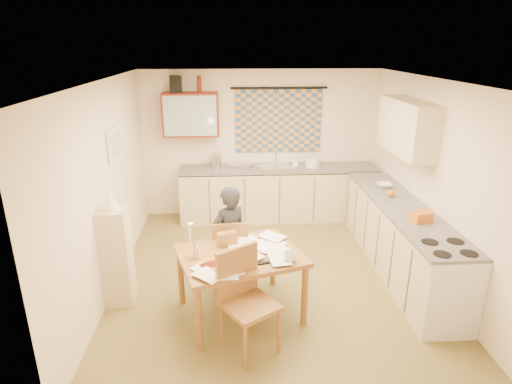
{
  "coord_description": "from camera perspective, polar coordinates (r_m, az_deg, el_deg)",
  "views": [
    {
      "loc": [
        -0.51,
        -4.95,
        2.91
      ],
      "look_at": [
        -0.2,
        0.2,
        1.1
      ],
      "focal_mm": 30.0,
      "sensor_mm": 36.0,
      "label": 1
    }
  ],
  "objects": [
    {
      "name": "floor",
      "position": [
        5.76,
        2.15,
        -11.08
      ],
      "size": [
        4.0,
        4.5,
        0.02
      ],
      "primitive_type": "cube",
      "color": "brown",
      "rests_on": "ground"
    },
    {
      "name": "ceiling",
      "position": [
        4.99,
        2.52,
        14.75
      ],
      "size": [
        4.0,
        4.5,
        0.02
      ],
      "primitive_type": "cube",
      "color": "white",
      "rests_on": "floor"
    },
    {
      "name": "wall_back",
      "position": [
        7.41,
        0.6,
        6.42
      ],
      "size": [
        4.0,
        0.02,
        2.5
      ],
      "primitive_type": "cube",
      "color": "#F7E2C4",
      "rests_on": "floor"
    },
    {
      "name": "wall_front",
      "position": [
        3.2,
        6.38,
        -12.02
      ],
      "size": [
        4.0,
        0.02,
        2.5
      ],
      "primitive_type": "cube",
      "color": "#F7E2C4",
      "rests_on": "floor"
    },
    {
      "name": "wall_left",
      "position": [
        5.43,
        -19.3,
        0.44
      ],
      "size": [
        0.02,
        4.5,
        2.5
      ],
      "primitive_type": "cube",
      "color": "#F7E2C4",
      "rests_on": "floor"
    },
    {
      "name": "wall_right",
      "position": [
        5.79,
        22.53,
        1.2
      ],
      "size": [
        0.02,
        4.5,
        2.5
      ],
      "primitive_type": "cube",
      "color": "#F7E2C4",
      "rests_on": "floor"
    },
    {
      "name": "window_blind",
      "position": [
        7.32,
        3.01,
        9.42
      ],
      "size": [
        1.45,
        0.03,
        1.05
      ],
      "primitive_type": "cube",
      "color": "#305381",
      "rests_on": "wall_back"
    },
    {
      "name": "curtain_rod",
      "position": [
        7.23,
        3.11,
        13.69
      ],
      "size": [
        1.6,
        0.04,
        0.04
      ],
      "primitive_type": "cylinder",
      "rotation": [
        0.0,
        1.57,
        0.0
      ],
      "color": "black",
      "rests_on": "wall_back"
    },
    {
      "name": "wall_cabinet",
      "position": [
        7.14,
        -8.67,
        10.2
      ],
      "size": [
        0.9,
        0.34,
        0.7
      ],
      "primitive_type": "cube",
      "color": "#63170D",
      "rests_on": "wall_back"
    },
    {
      "name": "wall_cabinet_glass",
      "position": [
        6.97,
        -8.79,
        9.98
      ],
      "size": [
        0.84,
        0.02,
        0.64
      ],
      "primitive_type": "cube",
      "color": "#99B2A5",
      "rests_on": "wall_back"
    },
    {
      "name": "upper_cabinet_right",
      "position": [
        6.07,
        19.52,
        8.2
      ],
      "size": [
        0.34,
        1.3,
        0.7
      ],
      "primitive_type": "cube",
      "color": "#CCB887",
      "rests_on": "wall_right"
    },
    {
      "name": "framed_print",
      "position": [
        5.67,
        -18.37,
        6.06
      ],
      "size": [
        0.04,
        0.5,
        0.4
      ],
      "primitive_type": "cube",
      "color": "white",
      "rests_on": "wall_left"
    },
    {
      "name": "print_canvas",
      "position": [
        5.67,
        -18.13,
        6.07
      ],
      "size": [
        0.01,
        0.42,
        0.32
      ],
      "primitive_type": "cube",
      "color": "silver",
      "rests_on": "wall_left"
    },
    {
      "name": "counter_back",
      "position": [
        7.36,
        2.9,
        -0.17
      ],
      "size": [
        3.3,
        0.62,
        0.92
      ],
      "color": "#CCB887",
      "rests_on": "floor"
    },
    {
      "name": "counter_right",
      "position": [
        5.99,
        18.64,
        -5.94
      ],
      "size": [
        0.62,
        2.95,
        0.92
      ],
      "color": "#CCB887",
      "rests_on": "floor"
    },
    {
      "name": "stove",
      "position": [
        5.04,
        23.6,
        -11.55
      ],
      "size": [
        0.59,
        0.59,
        0.92
      ],
      "color": "white",
      "rests_on": "floor"
    },
    {
      "name": "sink",
      "position": [
        7.22,
        2.53,
        3.02
      ],
      "size": [
        0.66,
        0.59,
        0.1
      ],
      "primitive_type": "cube",
      "rotation": [
        0.0,
        0.0,
        0.3
      ],
      "color": "silver",
      "rests_on": "counter_back"
    },
    {
      "name": "tap",
      "position": [
        7.35,
        2.68,
        4.77
      ],
      "size": [
        0.04,
        0.04,
        0.28
      ],
      "primitive_type": "cylinder",
      "rotation": [
        0.0,
        0.0,
        0.37
      ],
      "color": "silver",
      "rests_on": "counter_back"
    },
    {
      "name": "dish_rack",
      "position": [
        7.17,
        -1.94,
        3.48
      ],
      "size": [
        0.44,
        0.41,
        0.06
      ],
      "primitive_type": "cube",
      "rotation": [
        0.0,
        0.0,
        -0.4
      ],
      "color": "silver",
      "rests_on": "counter_back"
    },
    {
      "name": "kettle",
      "position": [
        7.15,
        -5.35,
        4.11
      ],
      "size": [
        0.2,
        0.2,
        0.24
      ],
      "primitive_type": "cylinder",
      "rotation": [
        0.0,
        0.0,
        -0.11
      ],
      "color": "silver",
      "rests_on": "counter_back"
    },
    {
      "name": "mixing_bowl",
      "position": [
        7.28,
        7.54,
        3.99
      ],
      "size": [
        0.29,
        0.29,
        0.16
      ],
      "primitive_type": "cylinder",
      "rotation": [
        0.0,
        0.0,
        -0.23
      ],
      "color": "white",
      "rests_on": "counter_back"
    },
    {
      "name": "soap_bottle",
      "position": [
        7.28,
        5.31,
        4.23
      ],
      "size": [
        0.13,
        0.13,
        0.2
      ],
      "primitive_type": "imported",
      "rotation": [
        0.0,
        0.0,
        -0.24
      ],
      "color": "white",
      "rests_on": "counter_back"
    },
    {
      "name": "bowl",
      "position": [
        6.48,
        16.7,
        0.87
      ],
      "size": [
        0.26,
        0.26,
        0.05
      ],
      "primitive_type": "imported",
      "rotation": [
        0.0,
        0.0,
        -0.1
      ],
      "color": "white",
      "rests_on": "counter_right"
    },
    {
      "name": "orange_bag",
      "position": [
        5.37,
        21.18,
        -3.08
      ],
      "size": [
        0.25,
        0.2,
        0.12
      ],
      "primitive_type": "cube",
      "rotation": [
        0.0,
        0.0,
        0.22
      ],
      "color": "#CA6818",
      "rests_on": "counter_right"
    },
    {
      "name": "fruit_orange",
      "position": [
        6.08,
        17.56,
        -0.17
      ],
      "size": [
        0.1,
        0.1,
        0.1
      ],
      "primitive_type": "sphere",
      "color": "#CA6818",
      "rests_on": "counter_right"
    },
    {
      "name": "speaker",
      "position": [
        7.11,
        -10.7,
        13.95
      ],
      "size": [
        0.2,
        0.23,
        0.26
      ],
      "primitive_type": "cube",
      "rotation": [
        0.0,
        0.0,
        0.25
      ],
      "color": "black",
      "rests_on": "wall_cabinet"
    },
    {
      "name": "bottle_green",
      "position": [
        7.1,
        -10.08,
        13.98
      ],
      "size": [
        0.08,
        0.08,
        0.26
      ],
      "primitive_type": "cylinder",
      "rotation": [
        0.0,
        0.0,
        0.22
      ],
      "color": "#195926",
      "rests_on": "wall_cabinet"
    },
    {
      "name": "bottle_brown",
      "position": [
        7.07,
        -7.58,
        14.09
      ],
      "size": [
        0.07,
        0.07,
        0.26
      ],
      "primitive_type": "cylinder",
      "rotation": [
        0.0,
        0.0,
        -0.03
      ],
      "color": "#63170D",
      "rests_on": "wall_cabinet"
    },
    {
      "name": "dining_table",
      "position": [
        4.85,
        -2.1,
        -12.09
      ],
      "size": [
        1.51,
        1.31,
        0.75
      ],
      "rotation": [
        0.0,
        0.0,
        0.31
      ],
      "color": "brown",
      "rests_on": "floor"
    },
    {
      "name": "chair_far",
      "position": [
        5.38,
        -3.49,
        -9.8
      ],
      "size": [
        0.45,
        0.45,
        0.93
      ],
      "rotation": [
        0.0,
        0.0,
        3.21
      ],
      "color": "brown",
      "rests_on": "floor"
    },
    {
      "name": "chair_near",
      "position": [
        4.39,
        -0.97,
        -16.75
      ],
      "size": [
        0.65,
        0.65,
        1.04
      ],
      "rotation": [
        0.0,
        0.0,
        0.58
      ],
      "color": "brown",
      "rests_on": "floor"
    },
    {
      "name": "person",
      "position": [
        5.2,
        -3.58,
        -6.26
      ],
      "size": [
        0.77,
        0.76,
        1.33
      ],
      "primitive_type": "imported",
      "rotation": [
        0.0,
        0.0,
        3.7
      ],
      "color": "black",
      "rests_on": "floor"
    },
    {
      "name": "shelf_stand",
      "position": [
        5.19,
        -18.08,
        -8.29
      ],
      "size": [
        0.32,
        0.3,
        1.17
      ],
      "primitive_type": "cube",
      "color": "#CCB887",
      "rests_on": "floor"
    },
    {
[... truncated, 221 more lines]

